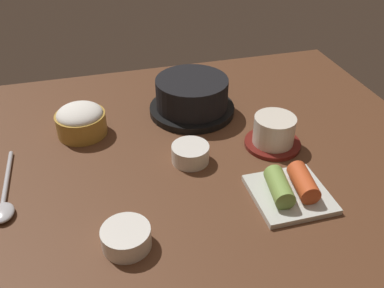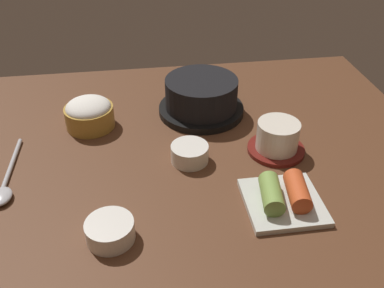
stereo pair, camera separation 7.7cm
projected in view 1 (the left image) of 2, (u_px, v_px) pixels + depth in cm
name	position (u px, v px, depth cm)	size (l,w,h in cm)	color
dining_table	(179.00, 157.00, 80.56)	(100.00, 76.00, 2.00)	#56331E
stone_pot	(192.00, 96.00, 90.04)	(18.35, 18.35, 7.82)	black
rice_bowl	(81.00, 120.00, 83.68)	(9.91, 9.91, 6.17)	#B78C38
tea_cup_with_saucer	(274.00, 132.00, 80.32)	(10.81, 10.81, 6.23)	maroon
banchan_cup_center	(190.00, 153.00, 76.91)	(6.89, 6.89, 3.30)	white
kimchi_plate	(290.00, 189.00, 69.04)	(12.24, 12.24, 4.31)	silver
side_bowl_near	(126.00, 237.00, 60.47)	(7.23, 7.23, 3.16)	white
spoon	(4.00, 201.00, 68.13)	(3.60, 19.11, 1.35)	#B7B7BC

